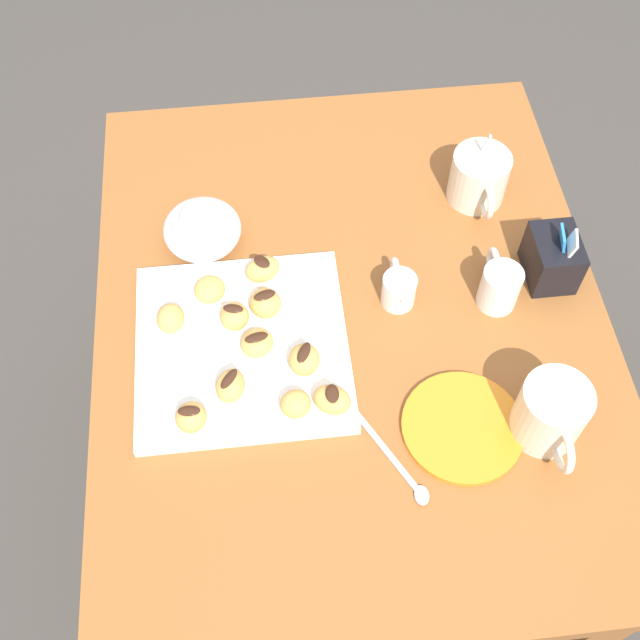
{
  "coord_description": "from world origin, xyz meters",
  "views": [
    {
      "loc": [
        0.64,
        -0.12,
        1.7
      ],
      "look_at": [
        0.02,
        -0.05,
        0.73
      ],
      "focal_mm": 43.63,
      "sensor_mm": 36.0,
      "label": 1
    }
  ],
  "objects_px": {
    "coffee_mug_cream_left": "(479,177)",
    "ice_cream_bowl": "(202,227)",
    "cream_pitcher_white": "(499,284)",
    "coffee_mug_cream_right": "(551,412)",
    "beignet_6": "(263,269)",
    "pastry_plate_square": "(242,347)",
    "saucer_orange_left": "(462,427)",
    "beignet_8": "(231,386)",
    "sugar_caddy": "(552,258)",
    "beignet_9": "(332,400)",
    "beignet_4": "(191,417)",
    "beignet_10": "(257,343)",
    "dining_table": "(349,358)",
    "beignet_7": "(296,404)",
    "beignet_1": "(210,290)",
    "beignet_0": "(235,317)",
    "beignet_2": "(170,316)",
    "beignet_5": "(304,360)",
    "beignet_3": "(265,303)",
    "chocolate_sauce_pitcher": "(399,288)"
  },
  "relations": [
    {
      "from": "coffee_mug_cream_left",
      "to": "ice_cream_bowl",
      "type": "bearing_deg",
      "value": -83.74
    },
    {
      "from": "cream_pitcher_white",
      "to": "ice_cream_bowl",
      "type": "relative_size",
      "value": 0.85
    },
    {
      "from": "coffee_mug_cream_right",
      "to": "beignet_6",
      "type": "relative_size",
      "value": 2.49
    },
    {
      "from": "pastry_plate_square",
      "to": "coffee_mug_cream_right",
      "type": "bearing_deg",
      "value": 66.7
    },
    {
      "from": "saucer_orange_left",
      "to": "cream_pitcher_white",
      "type": "bearing_deg",
      "value": 155.57
    },
    {
      "from": "cream_pitcher_white",
      "to": "saucer_orange_left",
      "type": "relative_size",
      "value": 0.62
    },
    {
      "from": "beignet_8",
      "to": "sugar_caddy",
      "type": "bearing_deg",
      "value": 108.11
    },
    {
      "from": "coffee_mug_cream_right",
      "to": "beignet_9",
      "type": "height_order",
      "value": "coffee_mug_cream_right"
    },
    {
      "from": "beignet_4",
      "to": "beignet_6",
      "type": "relative_size",
      "value": 0.82
    },
    {
      "from": "beignet_10",
      "to": "beignet_8",
      "type": "bearing_deg",
      "value": -31.16
    },
    {
      "from": "dining_table",
      "to": "beignet_7",
      "type": "xyz_separation_m",
      "value": [
        0.16,
        -0.1,
        0.17
      ]
    },
    {
      "from": "beignet_1",
      "to": "beignet_7",
      "type": "xyz_separation_m",
      "value": [
        0.21,
        0.11,
        0.0
      ]
    },
    {
      "from": "cream_pitcher_white",
      "to": "beignet_1",
      "type": "bearing_deg",
      "value": -95.68
    },
    {
      "from": "beignet_4",
      "to": "dining_table",
      "type": "bearing_deg",
      "value": 123.88
    },
    {
      "from": "beignet_0",
      "to": "beignet_2",
      "type": "height_order",
      "value": "beignet_0"
    },
    {
      "from": "saucer_orange_left",
      "to": "beignet_4",
      "type": "distance_m",
      "value": 0.37
    },
    {
      "from": "ice_cream_bowl",
      "to": "saucer_orange_left",
      "type": "height_order",
      "value": "ice_cream_bowl"
    },
    {
      "from": "beignet_8",
      "to": "beignet_9",
      "type": "relative_size",
      "value": 0.94
    },
    {
      "from": "pastry_plate_square",
      "to": "beignet_0",
      "type": "bearing_deg",
      "value": -168.95
    },
    {
      "from": "sugar_caddy",
      "to": "saucer_orange_left",
      "type": "bearing_deg",
      "value": -37.12
    },
    {
      "from": "ice_cream_bowl",
      "to": "beignet_5",
      "type": "distance_m",
      "value": 0.29
    },
    {
      "from": "cream_pitcher_white",
      "to": "beignet_3",
      "type": "bearing_deg",
      "value": -90.95
    },
    {
      "from": "ice_cream_bowl",
      "to": "beignet_2",
      "type": "bearing_deg",
      "value": -17.68
    },
    {
      "from": "chocolate_sauce_pitcher",
      "to": "saucer_orange_left",
      "type": "distance_m",
      "value": 0.23
    },
    {
      "from": "pastry_plate_square",
      "to": "beignet_0",
      "type": "xyz_separation_m",
      "value": [
        -0.04,
        -0.01,
        0.03
      ]
    },
    {
      "from": "beignet_3",
      "to": "beignet_10",
      "type": "relative_size",
      "value": 0.98
    },
    {
      "from": "cream_pitcher_white",
      "to": "saucer_orange_left",
      "type": "bearing_deg",
      "value": -24.43
    },
    {
      "from": "coffee_mug_cream_left",
      "to": "beignet_4",
      "type": "distance_m",
      "value": 0.61
    },
    {
      "from": "cream_pitcher_white",
      "to": "beignet_2",
      "type": "relative_size",
      "value": 2.23
    },
    {
      "from": "beignet_1",
      "to": "beignet_6",
      "type": "height_order",
      "value": "beignet_6"
    },
    {
      "from": "beignet_2",
      "to": "beignet_8",
      "type": "relative_size",
      "value": 0.94
    },
    {
      "from": "coffee_mug_cream_right",
      "to": "beignet_0",
      "type": "relative_size",
      "value": 3.12
    },
    {
      "from": "pastry_plate_square",
      "to": "beignet_3",
      "type": "relative_size",
      "value": 6.46
    },
    {
      "from": "cream_pitcher_white",
      "to": "saucer_orange_left",
      "type": "distance_m",
      "value": 0.23
    },
    {
      "from": "beignet_6",
      "to": "beignet_8",
      "type": "xyz_separation_m",
      "value": [
        0.2,
        -0.06,
        0.0
      ]
    },
    {
      "from": "coffee_mug_cream_left",
      "to": "sugar_caddy",
      "type": "xyz_separation_m",
      "value": [
        0.17,
        0.08,
        -0.01
      ]
    },
    {
      "from": "beignet_2",
      "to": "beignet_6",
      "type": "relative_size",
      "value": 0.86
    },
    {
      "from": "saucer_orange_left",
      "to": "beignet_8",
      "type": "height_order",
      "value": "beignet_8"
    },
    {
      "from": "chocolate_sauce_pitcher",
      "to": "beignet_9",
      "type": "height_order",
      "value": "chocolate_sauce_pitcher"
    },
    {
      "from": "beignet_6",
      "to": "beignet_10",
      "type": "relative_size",
      "value": 1.11
    },
    {
      "from": "beignet_9",
      "to": "chocolate_sauce_pitcher",
      "type": "bearing_deg",
      "value": 145.15
    },
    {
      "from": "pastry_plate_square",
      "to": "beignet_1",
      "type": "xyz_separation_m",
      "value": [
        -0.09,
        -0.04,
        0.02
      ]
    },
    {
      "from": "dining_table",
      "to": "pastry_plate_square",
      "type": "distance_m",
      "value": 0.22
    },
    {
      "from": "pastry_plate_square",
      "to": "beignet_6",
      "type": "distance_m",
      "value": 0.13
    },
    {
      "from": "coffee_mug_cream_right",
      "to": "ice_cream_bowl",
      "type": "relative_size",
      "value": 1.1
    },
    {
      "from": "dining_table",
      "to": "beignet_8",
      "type": "distance_m",
      "value": 0.28
    },
    {
      "from": "beignet_1",
      "to": "beignet_3",
      "type": "xyz_separation_m",
      "value": [
        0.04,
        0.08,
        0.0
      ]
    },
    {
      "from": "ice_cream_bowl",
      "to": "beignet_0",
      "type": "relative_size",
      "value": 2.85
    },
    {
      "from": "dining_table",
      "to": "coffee_mug_cream_right",
      "type": "relative_size",
      "value": 7.16
    },
    {
      "from": "cream_pitcher_white",
      "to": "sugar_caddy",
      "type": "xyz_separation_m",
      "value": [
        -0.04,
        0.09,
        0.0
      ]
    }
  ]
}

